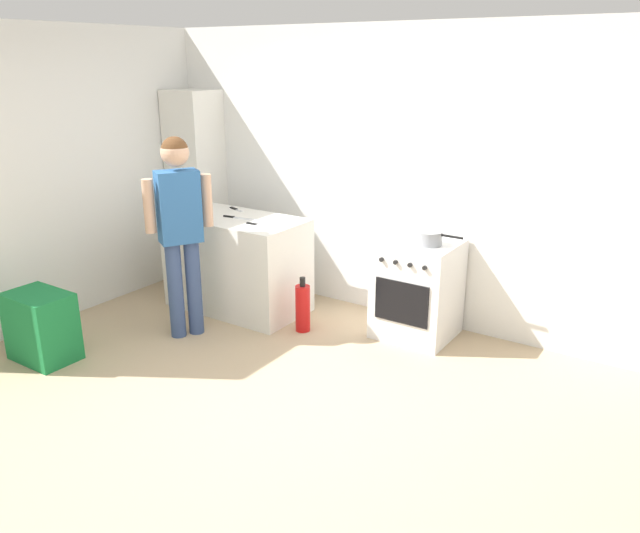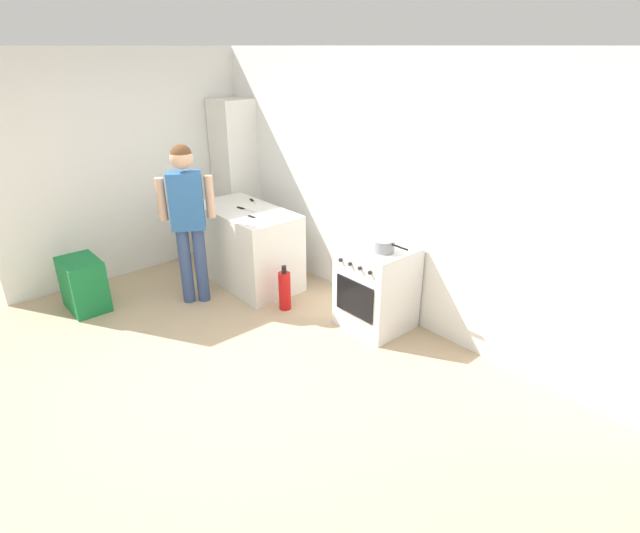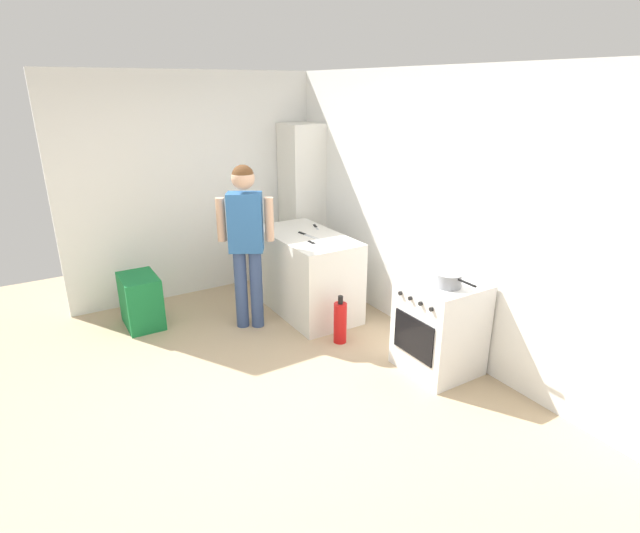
% 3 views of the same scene
% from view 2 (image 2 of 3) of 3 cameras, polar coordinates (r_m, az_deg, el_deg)
% --- Properties ---
extents(ground_plane, '(8.00, 8.00, 0.00)m').
position_cam_2_polar(ground_plane, '(4.54, -11.15, -11.49)').
color(ground_plane, tan).
extents(back_wall, '(6.00, 0.10, 2.60)m').
position_cam_2_polar(back_wall, '(5.12, 6.88, 9.05)').
color(back_wall, white).
rests_on(back_wall, ground).
extents(side_wall_left, '(0.10, 3.10, 2.60)m').
position_cam_2_polar(side_wall_left, '(6.41, -21.17, 10.65)').
color(side_wall_left, white).
rests_on(side_wall_left, ground).
extents(counter_unit, '(1.30, 0.70, 0.90)m').
position_cam_2_polar(counter_unit, '(5.90, -8.27, 2.32)').
color(counter_unit, silver).
rests_on(counter_unit, ground).
extents(oven_left, '(0.64, 0.62, 0.85)m').
position_cam_2_polar(oven_left, '(4.94, 6.47, -2.32)').
color(oven_left, white).
rests_on(oven_left, ground).
extents(pot, '(0.40, 0.22, 0.12)m').
position_cam_2_polar(pot, '(4.65, 7.26, 2.41)').
color(pot, gray).
rests_on(pot, oven_left).
extents(knife_chef, '(0.31, 0.05, 0.01)m').
position_cam_2_polar(knife_chef, '(5.40, -7.24, 5.45)').
color(knife_chef, silver).
rests_on(knife_chef, counter_unit).
extents(knife_bread, '(0.35, 0.08, 0.01)m').
position_cam_2_polar(knife_bread, '(5.71, -8.35, 6.41)').
color(knife_bread, silver).
rests_on(knife_bread, counter_unit).
extents(knife_paring, '(0.21, 0.09, 0.01)m').
position_cam_2_polar(knife_paring, '(6.05, -7.70, 7.45)').
color(knife_paring, silver).
rests_on(knife_paring, counter_unit).
extents(person, '(0.34, 0.51, 1.72)m').
position_cam_2_polar(person, '(5.36, -14.93, 6.19)').
color(person, '#384C7A').
rests_on(person, ground).
extents(fire_extinguisher, '(0.13, 0.13, 0.50)m').
position_cam_2_polar(fire_extinguisher, '(5.32, -4.06, -2.74)').
color(fire_extinguisher, red).
rests_on(fire_extinguisher, ground).
extents(recycling_crate_lower, '(0.52, 0.36, 0.28)m').
position_cam_2_polar(recycling_crate_lower, '(5.92, -25.17, -3.08)').
color(recycling_crate_lower, '#197238').
rests_on(recycling_crate_lower, ground).
extents(recycling_crate_upper, '(0.52, 0.36, 0.28)m').
position_cam_2_polar(recycling_crate_upper, '(5.80, -25.65, -0.61)').
color(recycling_crate_upper, '#197238').
rests_on(recycling_crate_upper, recycling_crate_lower).
extents(larder_cabinet, '(0.48, 0.44, 2.00)m').
position_cam_2_polar(larder_cabinet, '(6.75, -9.64, 9.90)').
color(larder_cabinet, silver).
rests_on(larder_cabinet, ground).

